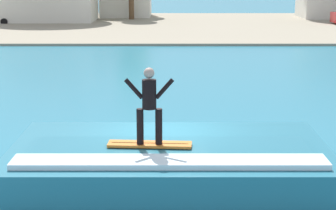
{
  "coord_description": "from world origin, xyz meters",
  "views": [
    {
      "loc": [
        0.17,
        -14.73,
        5.05
      ],
      "look_at": [
        0.21,
        0.73,
        1.46
      ],
      "focal_mm": 62.92,
      "sensor_mm": 36.0,
      "label": 1
    }
  ],
  "objects": [
    {
      "name": "ground_plane",
      "position": [
        0.0,
        0.0,
        0.0
      ],
      "size": [
        260.0,
        260.0,
        0.0
      ],
      "primitive_type": "plane",
      "color": "teal"
    },
    {
      "name": "wave_crest",
      "position": [
        0.21,
        -1.44,
        0.51
      ],
      "size": [
        7.48,
        4.35,
        1.09
      ],
      "color": "#236980",
      "rests_on": "ground_plane"
    },
    {
      "name": "surfboard",
      "position": [
        -0.25,
        -1.81,
        1.12
      ],
      "size": [
        1.94,
        0.58,
        0.06
      ],
      "color": "orange",
      "rests_on": "wave_crest"
    },
    {
      "name": "surfer",
      "position": [
        -0.25,
        -1.89,
        2.14
      ],
      "size": [
        1.12,
        0.32,
        1.76
      ],
      "color": "black",
      "rests_on": "surfboard"
    },
    {
      "name": "shoreline_bank",
      "position": [
        0.0,
        38.16,
        0.08
      ],
      "size": [
        120.0,
        27.52,
        0.16
      ],
      "color": "gray",
      "rests_on": "ground_plane"
    }
  ]
}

